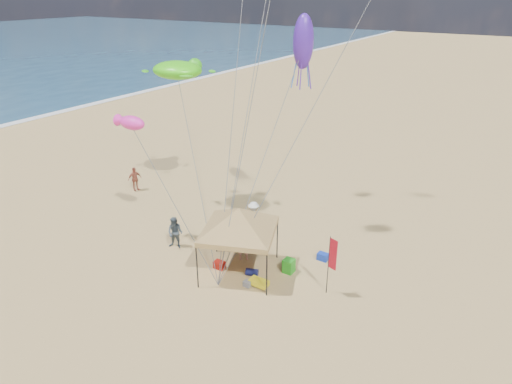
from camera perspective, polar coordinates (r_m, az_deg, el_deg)
ground at (r=21.24m, az=-4.47°, el=-12.75°), size 280.00×280.00×0.00m
canopy_tent at (r=21.02m, az=-2.19°, el=-2.36°), size 6.06×6.06×4.02m
feather_flag at (r=20.36m, az=9.47°, el=-8.07°), size 0.44×0.17×2.96m
cooler_red at (r=22.91m, az=-4.60°, el=-9.09°), size 0.54×0.38×0.38m
cooler_blue at (r=23.72m, az=8.38°, el=-8.02°), size 0.54×0.38×0.38m
bag_navy at (r=22.33m, az=-0.51°, el=-10.02°), size 0.69×0.54×0.36m
bag_orange at (r=25.38m, az=-0.05°, el=-5.45°), size 0.54×0.69×0.36m
chair_green at (r=22.54m, az=4.12°, el=-9.22°), size 0.50×0.50×0.70m
chair_yellow at (r=25.11m, az=-4.67°, el=-5.44°), size 0.50×0.50×0.70m
crate_grey at (r=21.65m, az=-1.09°, el=-11.39°), size 0.34×0.30×0.28m
beach_cart at (r=21.61m, az=0.36°, el=-11.26°), size 0.90×0.50×0.24m
person_near_a at (r=23.15m, az=-1.62°, el=-6.48°), size 0.81×0.75×1.86m
person_near_b at (r=24.55m, az=-10.09°, el=-5.05°), size 1.03×0.90×1.79m
person_near_c at (r=25.92m, az=-0.30°, el=-3.03°), size 1.26×0.93×1.75m
person_far_a at (r=32.12m, az=-14.96°, el=1.61°), size 0.68×1.06×1.67m
turtle_kite at (r=27.39m, az=-9.84°, el=14.82°), size 3.07×2.46×1.02m
fish_kite at (r=23.54m, az=-15.29°, el=8.36°), size 1.67×1.01×0.70m
squid_kite at (r=23.46m, az=5.95°, el=18.22°), size 1.15×1.15×2.64m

